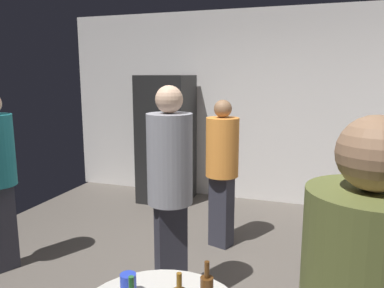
{
  "coord_description": "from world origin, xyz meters",
  "views": [
    {
      "loc": [
        1.1,
        -2.75,
        1.81
      ],
      "look_at": [
        -0.07,
        0.68,
        1.14
      ],
      "focal_mm": 35.5,
      "sensor_mm": 36.0,
      "label": 1
    }
  ],
  "objects_px": {
    "plastic_cup_blue": "(128,284)",
    "person_in_gray_shirt": "(170,182)",
    "person_in_orange_shirt": "(222,163)",
    "refrigerator": "(166,139)"
  },
  "relations": [
    {
      "from": "person_in_gray_shirt",
      "to": "plastic_cup_blue",
      "type": "bearing_deg",
      "value": -28.43
    },
    {
      "from": "plastic_cup_blue",
      "to": "person_in_gray_shirt",
      "type": "distance_m",
      "value": 1.07
    },
    {
      "from": "refrigerator",
      "to": "plastic_cup_blue",
      "type": "bearing_deg",
      "value": -70.25
    },
    {
      "from": "plastic_cup_blue",
      "to": "person_in_orange_shirt",
      "type": "relative_size",
      "value": 0.07
    },
    {
      "from": "plastic_cup_blue",
      "to": "person_in_gray_shirt",
      "type": "relative_size",
      "value": 0.06
    },
    {
      "from": "plastic_cup_blue",
      "to": "person_in_orange_shirt",
      "type": "xyz_separation_m",
      "value": [
        -0.09,
        2.2,
        0.12
      ]
    },
    {
      "from": "plastic_cup_blue",
      "to": "person_in_gray_shirt",
      "type": "xyz_separation_m",
      "value": [
        -0.19,
        1.02,
        0.23
      ]
    },
    {
      "from": "person_in_orange_shirt",
      "to": "refrigerator",
      "type": "bearing_deg",
      "value": -119.14
    },
    {
      "from": "refrigerator",
      "to": "plastic_cup_blue",
      "type": "height_order",
      "value": "refrigerator"
    },
    {
      "from": "plastic_cup_blue",
      "to": "person_in_orange_shirt",
      "type": "bearing_deg",
      "value": 92.41
    }
  ]
}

